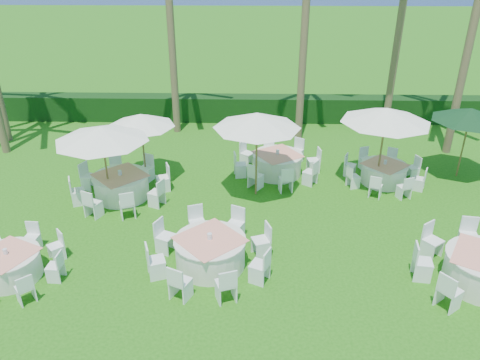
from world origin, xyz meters
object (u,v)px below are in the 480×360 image
object	(u,v)px
umbrella_d	(386,115)
banquet_table_f	(384,173)
banquet_table_b	(210,251)
umbrella_c	(141,120)
umbrella_a	(101,134)
umbrella_green	(471,115)
umbrella_b	(257,120)
banquet_table_e	(277,163)
banquet_table_d	(121,185)
banquet_table_a	(9,265)

from	to	relation	value
umbrella_d	banquet_table_f	bearing A→B (deg)	34.02
banquet_table_b	umbrella_c	size ratio (longest dim) A/B	1.31
umbrella_a	umbrella_green	world-z (taller)	umbrella_a
banquet_table_f	umbrella_b	world-z (taller)	umbrella_b
banquet_table_e	umbrella_d	world-z (taller)	umbrella_d
banquet_table_f	umbrella_d	xyz separation A→B (m)	(-0.27, -0.18, 2.26)
banquet_table_f	umbrella_c	xyz separation A→B (m)	(-8.72, 0.04, 1.93)
banquet_table_d	umbrella_d	distance (m)	9.34
umbrella_b	umbrella_d	size ratio (longest dim) A/B	0.96
banquet_table_a	umbrella_green	xyz separation A→B (m)	(14.04, 6.35, 2.04)
banquet_table_a	banquet_table_f	bearing A→B (deg)	27.31
banquet_table_b	umbrella_d	world-z (taller)	umbrella_d
banquet_table_d	umbrella_b	xyz separation A→B (m)	(4.61, 0.30, 2.28)
banquet_table_b	umbrella_a	bearing A→B (deg)	136.64
banquet_table_f	umbrella_a	distance (m)	9.96
umbrella_c	umbrella_d	bearing A→B (deg)	-1.49
umbrella_d	umbrella_green	xyz separation A→B (m)	(3.21, 0.79, -0.22)
banquet_table_b	banquet_table_f	size ratio (longest dim) A/B	1.17
banquet_table_e	umbrella_green	size ratio (longest dim) A/B	1.23
umbrella_a	umbrella_green	bearing A→B (deg)	10.04
umbrella_a	umbrella_b	distance (m)	5.00
umbrella_green	banquet_table_b	bearing A→B (deg)	-147.14
banquet_table_e	umbrella_green	bearing A→B (deg)	-0.03
umbrella_d	umbrella_green	bearing A→B (deg)	13.87
banquet_table_b	banquet_table_f	distance (m)	7.81
banquet_table_f	banquet_table_b	bearing A→B (deg)	-139.19
banquet_table_a	umbrella_c	size ratio (longest dim) A/B	1.13
banquet_table_e	umbrella_d	size ratio (longest dim) A/B	1.07
banquet_table_a	banquet_table_f	size ratio (longest dim) A/B	1.01
banquet_table_e	umbrella_c	xyz separation A→B (m)	(-4.88, -0.58, 1.88)
banquet_table_b	umbrella_green	xyz separation A→B (m)	(8.85, 5.71, 1.97)
banquet_table_a	banquet_table_d	world-z (taller)	banquet_table_d
banquet_table_e	banquet_table_d	bearing A→B (deg)	-160.41
banquet_table_d	banquet_table_e	distance (m)	5.76
umbrella_c	umbrella_d	size ratio (longest dim) A/B	0.82
banquet_table_a	umbrella_c	xyz separation A→B (m)	(2.38, 5.77, 1.93)
banquet_table_b	banquet_table_a	bearing A→B (deg)	-173.07
banquet_table_a	umbrella_green	distance (m)	15.54
banquet_table_a	umbrella_c	distance (m)	6.54
umbrella_c	umbrella_green	xyz separation A→B (m)	(11.66, 0.57, 0.11)
banquet_table_d	umbrella_b	distance (m)	5.15
banquet_table_a	umbrella_d	world-z (taller)	umbrella_d
umbrella_d	umbrella_a	bearing A→B (deg)	-171.30
banquet_table_d	umbrella_green	bearing A→B (deg)	8.98
banquet_table_a	banquet_table_b	distance (m)	5.23
umbrella_a	umbrella_c	distance (m)	1.88
umbrella_d	umbrella_green	distance (m)	3.31
umbrella_a	banquet_table_b	bearing A→B (deg)	-43.36
banquet_table_e	umbrella_green	distance (m)	7.06
banquet_table_d	umbrella_d	world-z (taller)	umbrella_d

